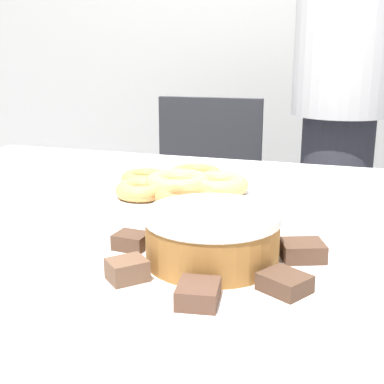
# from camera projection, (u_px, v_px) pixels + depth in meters

# --- Properties ---
(table) EXTENTS (1.56, 1.06, 0.76)m
(table) POSITION_uv_depth(u_px,v_px,m) (205.00, 266.00, 0.95)
(table) COLOR white
(table) RESTS_ON ground_plane
(person_standing) EXTENTS (0.32, 0.32, 1.70)m
(person_standing) POSITION_uv_depth(u_px,v_px,m) (341.00, 95.00, 1.75)
(person_standing) COLOR #383842
(person_standing) RESTS_ON ground_plane
(office_chair_left) EXTENTS (0.46, 0.46, 0.87)m
(office_chair_left) POSITION_uv_depth(u_px,v_px,m) (201.00, 227.00, 1.98)
(office_chair_left) COLOR black
(office_chair_left) RESTS_ON ground_plane
(plate_cake) EXTENTS (0.34, 0.34, 0.01)m
(plate_cake) POSITION_uv_depth(u_px,v_px,m) (212.00, 264.00, 0.74)
(plate_cake) COLOR white
(plate_cake) RESTS_ON table
(plate_donuts) EXTENTS (0.34, 0.34, 0.01)m
(plate_donuts) POSITION_uv_depth(u_px,v_px,m) (178.00, 195.00, 1.08)
(plate_donuts) COLOR white
(plate_donuts) RESTS_ON table
(frosted_cake) EXTENTS (0.19, 0.19, 0.07)m
(frosted_cake) POSITION_uv_depth(u_px,v_px,m) (212.00, 236.00, 0.73)
(frosted_cake) COLOR #9E662D
(frosted_cake) RESTS_ON plate_cake
(lamington_0) EXTENTS (0.06, 0.07, 0.02)m
(lamington_0) POSITION_uv_depth(u_px,v_px,m) (256.00, 228.00, 0.83)
(lamington_0) COLOR #513828
(lamington_0) RESTS_ON plate_cake
(lamington_1) EXTENTS (0.06, 0.06, 0.02)m
(lamington_1) POSITION_uv_depth(u_px,v_px,m) (187.00, 225.00, 0.85)
(lamington_1) COLOR brown
(lamington_1) RESTS_ON plate_cake
(lamington_2) EXTENTS (0.05, 0.04, 0.02)m
(lamington_2) POSITION_uv_depth(u_px,v_px,m) (132.00, 241.00, 0.78)
(lamington_2) COLOR #513828
(lamington_2) RESTS_ON plate_cake
(lamington_3) EXTENTS (0.06, 0.06, 0.03)m
(lamington_3) POSITION_uv_depth(u_px,v_px,m) (127.00, 270.00, 0.67)
(lamington_3) COLOR brown
(lamington_3) RESTS_ON plate_cake
(lamington_4) EXTENTS (0.05, 0.06, 0.02)m
(lamington_4) POSITION_uv_depth(u_px,v_px,m) (198.00, 294.00, 0.61)
(lamington_4) COLOR brown
(lamington_4) RESTS_ON plate_cake
(lamington_5) EXTENTS (0.07, 0.07, 0.02)m
(lamington_5) POSITION_uv_depth(u_px,v_px,m) (285.00, 283.00, 0.64)
(lamington_5) COLOR #513828
(lamington_5) RESTS_ON plate_cake
(lamington_6) EXTENTS (0.07, 0.07, 0.02)m
(lamington_6) POSITION_uv_depth(u_px,v_px,m) (302.00, 251.00, 0.74)
(lamington_6) COLOR #513828
(lamington_6) RESTS_ON plate_cake
(donut_0) EXTENTS (0.13, 0.13, 0.04)m
(donut_0) POSITION_uv_depth(u_px,v_px,m) (178.00, 183.00, 1.07)
(donut_0) COLOR #E5AD66
(donut_0) RESTS_ON plate_donuts
(donut_1) EXTENTS (0.10, 0.10, 0.03)m
(donut_1) POSITION_uv_depth(u_px,v_px,m) (145.00, 178.00, 1.13)
(donut_1) COLOR #D18E4C
(donut_1) RESTS_ON plate_donuts
(donut_2) EXTENTS (0.10, 0.10, 0.03)m
(donut_2) POSITION_uv_depth(u_px,v_px,m) (142.00, 190.00, 1.04)
(donut_2) COLOR tan
(donut_2) RESTS_ON plate_donuts
(donut_3) EXTENTS (0.12, 0.12, 0.03)m
(donut_3) POSITION_uv_depth(u_px,v_px,m) (187.00, 198.00, 0.98)
(donut_3) COLOR #C68447
(donut_3) RESTS_ON plate_donuts
(donut_4) EXTENTS (0.12, 0.12, 0.03)m
(donut_4) POSITION_uv_depth(u_px,v_px,m) (219.00, 185.00, 1.07)
(donut_4) COLOR #E5AD66
(donut_4) RESTS_ON plate_donuts
(donut_5) EXTENTS (0.11, 0.11, 0.03)m
(donut_5) POSITION_uv_depth(u_px,v_px,m) (196.00, 174.00, 1.17)
(donut_5) COLOR #D18E4C
(donut_5) RESTS_ON plate_donuts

